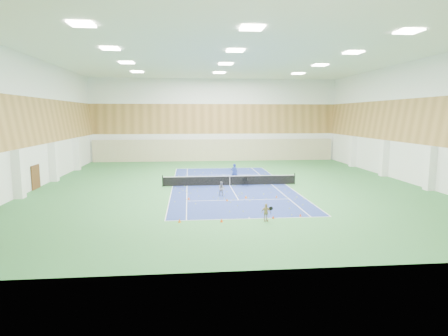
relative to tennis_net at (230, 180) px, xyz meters
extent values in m
plane|color=#2F6F37|center=(0.00, 0.00, -0.55)|extent=(40.00, 40.00, 0.00)
cube|color=navy|center=(0.00, 0.00, -0.55)|extent=(10.97, 23.77, 0.01)
cube|color=#C6B793|center=(0.00, 19.75, 1.05)|extent=(35.40, 0.16, 3.20)
cube|color=#593319|center=(-17.92, 0.00, 0.55)|extent=(0.08, 1.80, 2.20)
imported|color=navy|center=(0.73, 2.33, 0.36)|extent=(0.74, 0.56, 1.81)
imported|color=gray|center=(-1.20, -4.65, 0.06)|extent=(0.63, 0.51, 1.22)
imported|color=tan|center=(0.93, -12.50, 0.03)|extent=(0.72, 0.44, 1.15)
cone|color=#D5460B|center=(-3.95, -5.86, -0.44)|extent=(0.20, 0.20, 0.22)
cone|color=orange|center=(-0.95, -6.66, -0.45)|extent=(0.18, 0.18, 0.20)
cone|color=orange|center=(0.68, -5.82, -0.42)|extent=(0.23, 0.23, 0.25)
cone|color=#DE620B|center=(3.22, -5.81, -0.45)|extent=(0.18, 0.18, 0.20)
cone|color=#D7650B|center=(-4.54, -12.25, -0.43)|extent=(0.21, 0.21, 0.23)
cone|color=#ED460C|center=(-1.89, -12.43, -0.44)|extent=(0.20, 0.20, 0.22)
cone|color=#D5400B|center=(1.55, -11.93, -0.45)|extent=(0.18, 0.18, 0.19)
cone|color=#EE4F0C|center=(3.48, -11.62, -0.45)|extent=(0.18, 0.18, 0.19)
camera|label=1|loc=(-3.91, -35.30, 6.13)|focal=30.00mm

